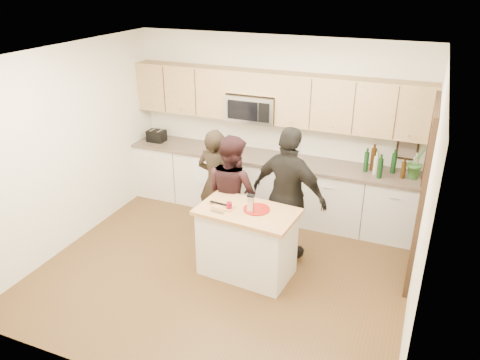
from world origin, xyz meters
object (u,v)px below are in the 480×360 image
at_px(island, 247,242).
at_px(woman_left, 216,183).
at_px(toaster, 156,136).
at_px(woman_right, 289,196).
at_px(woman_center, 232,193).

bearing_deg(island, woman_left, 139.95).
relative_size(toaster, woman_right, 0.15).
xyz_separation_m(toaster, woman_left, (1.47, -0.83, -0.25)).
distance_m(woman_center, woman_right, 0.80).
height_order(island, woman_right, woman_right).
bearing_deg(toaster, woman_center, -30.71).
bearing_deg(island, toaster, 149.31).
bearing_deg(woman_left, woman_center, 152.08).
relative_size(toaster, woman_center, 0.17).
distance_m(toaster, woman_center, 2.13).
height_order(island, woman_center, woman_center).
distance_m(island, woman_right, 0.80).
bearing_deg(woman_center, woman_left, -11.06).
height_order(toaster, woman_right, woman_right).
distance_m(woman_left, woman_right, 1.18).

